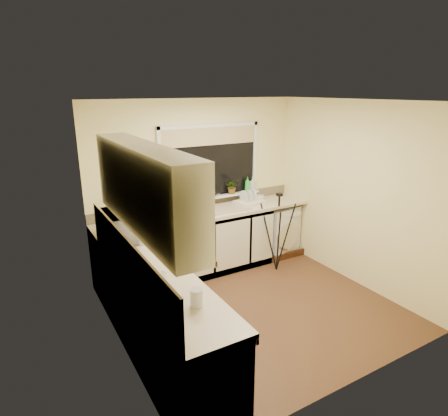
# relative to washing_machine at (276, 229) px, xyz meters

# --- Properties ---
(floor) EXTENTS (3.20, 3.20, 0.00)m
(floor) POSITION_rel_washing_machine_xyz_m (-1.25, -1.21, -0.40)
(floor) COLOR brown
(floor) RESTS_ON ground
(ceiling) EXTENTS (3.20, 3.20, 0.00)m
(ceiling) POSITION_rel_washing_machine_xyz_m (-1.25, -1.21, 2.05)
(ceiling) COLOR white
(ceiling) RESTS_ON ground
(wall_back) EXTENTS (3.20, 0.00, 3.20)m
(wall_back) POSITION_rel_washing_machine_xyz_m (-1.25, 0.29, 0.83)
(wall_back) COLOR #FEF1A9
(wall_back) RESTS_ON ground
(wall_front) EXTENTS (3.20, 0.00, 3.20)m
(wall_front) POSITION_rel_washing_machine_xyz_m (-1.25, -2.71, 0.83)
(wall_front) COLOR #FEF1A9
(wall_front) RESTS_ON ground
(wall_left) EXTENTS (0.00, 3.00, 3.00)m
(wall_left) POSITION_rel_washing_machine_xyz_m (-2.85, -1.21, 0.83)
(wall_left) COLOR #FEF1A9
(wall_left) RESTS_ON ground
(wall_right) EXTENTS (0.00, 3.00, 3.00)m
(wall_right) POSITION_rel_washing_machine_xyz_m (0.35, -1.21, 0.83)
(wall_right) COLOR #FEF1A9
(wall_right) RESTS_ON ground
(base_cabinet_back) EXTENTS (2.55, 0.60, 0.86)m
(base_cabinet_back) POSITION_rel_washing_machine_xyz_m (-1.58, -0.01, 0.03)
(base_cabinet_back) COLOR silver
(base_cabinet_back) RESTS_ON floor
(base_cabinet_left) EXTENTS (0.54, 2.40, 0.86)m
(base_cabinet_left) POSITION_rel_washing_machine_xyz_m (-2.55, -1.51, 0.03)
(base_cabinet_left) COLOR silver
(base_cabinet_left) RESTS_ON floor
(worktop_back) EXTENTS (3.20, 0.60, 0.04)m
(worktop_back) POSITION_rel_washing_machine_xyz_m (-1.25, -0.01, 0.48)
(worktop_back) COLOR beige
(worktop_back) RESTS_ON base_cabinet_back
(worktop_left) EXTENTS (0.60, 2.40, 0.04)m
(worktop_left) POSITION_rel_washing_machine_xyz_m (-2.55, -1.51, 0.48)
(worktop_left) COLOR beige
(worktop_left) RESTS_ON base_cabinet_left
(upper_cabinet) EXTENTS (0.28, 1.90, 0.70)m
(upper_cabinet) POSITION_rel_washing_machine_xyz_m (-2.69, -1.66, 1.40)
(upper_cabinet) COLOR silver
(upper_cabinet) RESTS_ON wall_left
(splashback_left) EXTENTS (0.02, 2.40, 0.45)m
(splashback_left) POSITION_rel_washing_machine_xyz_m (-2.84, -1.51, 0.73)
(splashback_left) COLOR beige
(splashback_left) RESTS_ON wall_left
(splashback_back) EXTENTS (3.20, 0.02, 0.14)m
(splashback_back) POSITION_rel_washing_machine_xyz_m (-1.25, 0.27, 0.57)
(splashback_back) COLOR beige
(splashback_back) RESTS_ON wall_back
(window_glass) EXTENTS (1.50, 0.02, 1.00)m
(window_glass) POSITION_rel_washing_machine_xyz_m (-1.05, 0.27, 1.15)
(window_glass) COLOR black
(window_glass) RESTS_ON wall_back
(window_blind) EXTENTS (1.50, 0.02, 0.25)m
(window_blind) POSITION_rel_washing_machine_xyz_m (-1.05, 0.25, 1.53)
(window_blind) COLOR tan
(window_blind) RESTS_ON wall_back
(windowsill) EXTENTS (1.60, 0.14, 0.03)m
(windowsill) POSITION_rel_washing_machine_xyz_m (-1.05, 0.22, 0.64)
(windowsill) COLOR white
(windowsill) RESTS_ON wall_back
(sink) EXTENTS (0.82, 0.46, 0.03)m
(sink) POSITION_rel_washing_machine_xyz_m (-1.05, -0.01, 0.52)
(sink) COLOR tan
(sink) RESTS_ON worktop_back
(faucet) EXTENTS (0.03, 0.03, 0.24)m
(faucet) POSITION_rel_washing_machine_xyz_m (-1.05, 0.17, 0.62)
(faucet) COLOR silver
(faucet) RESTS_ON worktop_back
(washing_machine) EXTENTS (0.65, 0.64, 0.79)m
(washing_machine) POSITION_rel_washing_machine_xyz_m (0.00, 0.00, 0.00)
(washing_machine) COLOR white
(washing_machine) RESTS_ON floor
(laptop) EXTENTS (0.37, 0.34, 0.23)m
(laptop) POSITION_rel_washing_machine_xyz_m (-1.90, 0.01, 0.56)
(laptop) COLOR #ACACB4
(laptop) RESTS_ON worktop_back
(kettle) EXTENTS (0.15, 0.15, 0.20)m
(kettle) POSITION_rel_washing_machine_xyz_m (-2.44, -0.67, 0.60)
(kettle) COLOR silver
(kettle) RESTS_ON worktop_left
(dish_rack) EXTENTS (0.47, 0.38, 0.06)m
(dish_rack) POSITION_rel_washing_machine_xyz_m (-0.54, -0.00, 0.53)
(dish_rack) COLOR silver
(dish_rack) RESTS_ON worktop_back
(tripod) EXTENTS (0.61, 0.61, 1.17)m
(tripod) POSITION_rel_washing_machine_xyz_m (-0.37, -0.52, 0.19)
(tripod) COLOR black
(tripod) RESTS_ON floor
(glass_jug) EXTENTS (0.10, 0.10, 0.15)m
(glass_jug) POSITION_rel_washing_machine_xyz_m (-2.48, -2.17, 0.58)
(glass_jug) COLOR silver
(glass_jug) RESTS_ON worktop_left
(steel_jar) EXTENTS (0.09, 0.09, 0.12)m
(steel_jar) POSITION_rel_washing_machine_xyz_m (-2.60, -1.70, 0.56)
(steel_jar) COLOR white
(steel_jar) RESTS_ON worktop_left
(microwave) EXTENTS (0.41, 0.60, 0.33)m
(microwave) POSITION_rel_washing_machine_xyz_m (-2.57, -0.44, 0.67)
(microwave) COLOR white
(microwave) RESTS_ON worktop_left
(plant_a) EXTENTS (0.12, 0.09, 0.22)m
(plant_a) POSITION_rel_washing_machine_xyz_m (-1.64, 0.21, 0.76)
(plant_a) COLOR #999999
(plant_a) RESTS_ON windowsill
(plant_b) EXTENTS (0.13, 0.11, 0.23)m
(plant_b) POSITION_rel_washing_machine_xyz_m (-1.38, 0.19, 0.77)
(plant_b) COLOR #999999
(plant_b) RESTS_ON windowsill
(plant_c) EXTENTS (0.19, 0.19, 0.27)m
(plant_c) POSITION_rel_washing_machine_xyz_m (-1.09, 0.20, 0.79)
(plant_c) COLOR #999999
(plant_c) RESTS_ON windowsill
(plant_d) EXTENTS (0.22, 0.19, 0.22)m
(plant_d) POSITION_rel_washing_machine_xyz_m (-0.72, 0.20, 0.76)
(plant_d) COLOR #999999
(plant_d) RESTS_ON windowsill
(soap_bottle_green) EXTENTS (0.11, 0.11, 0.22)m
(soap_bottle_green) POSITION_rel_washing_machine_xyz_m (-0.44, 0.21, 0.76)
(soap_bottle_green) COLOR green
(soap_bottle_green) RESTS_ON windowsill
(soap_bottle_clear) EXTENTS (0.13, 0.13, 0.21)m
(soap_bottle_clear) POSITION_rel_washing_machine_xyz_m (-0.34, 0.20, 0.76)
(soap_bottle_clear) COLOR #999999
(soap_bottle_clear) RESTS_ON windowsill
(cup_back) EXTENTS (0.13, 0.13, 0.10)m
(cup_back) POSITION_rel_washing_machine_xyz_m (-0.29, 0.06, 0.55)
(cup_back) COLOR silver
(cup_back) RESTS_ON worktop_back
(cup_left) EXTENTS (0.10, 0.10, 0.08)m
(cup_left) POSITION_rel_washing_machine_xyz_m (-2.60, -1.70, 0.54)
(cup_left) COLOR beige
(cup_left) RESTS_ON worktop_left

